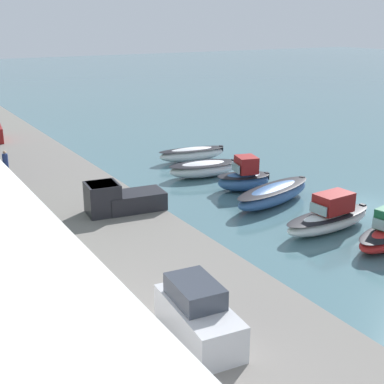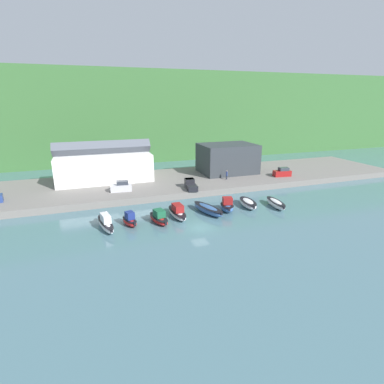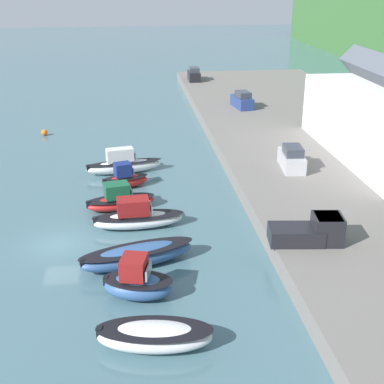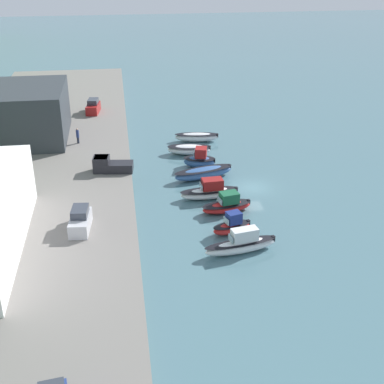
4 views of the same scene
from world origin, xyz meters
TOP-DOWN VIEW (x-y plane):
  - ground_plane at (0.00, 0.00)m, footprint 320.00×320.00m
  - moored_boat_3 at (-2.05, 5.59)m, footprint 2.45×6.94m
  - moored_boat_4 at (3.56, 5.43)m, footprint 4.15×8.02m
  - moored_boat_5 at (7.24, 5.35)m, footprint 3.23×4.57m
  - moored_boat_6 at (11.93, 6.07)m, footprint 3.18×6.29m
  - moored_boat_7 at (16.81, 4.29)m, footprint 2.66×6.61m
  - parked_car_3 at (-9.69, 19.70)m, footprint 4.35×2.18m
  - pickup_truck_0 at (4.26, 16.85)m, footprint 2.49×4.92m
  - person_on_quay at (14.76, 21.17)m, footprint 0.40×0.40m

SIDE VIEW (x-z plane):
  - ground_plane at x=0.00m, z-range 0.00..0.00m
  - moored_boat_7 at x=16.81m, z-range 0.04..1.32m
  - moored_boat_6 at x=11.93m, z-range 0.04..1.34m
  - moored_boat_4 at x=3.56m, z-range 0.04..1.44m
  - moored_boat_3 at x=-2.05m, z-range -0.33..2.03m
  - moored_boat_5 at x=7.24m, z-range -0.35..2.29m
  - pickup_truck_0 at x=4.26m, z-range 1.21..3.11m
  - parked_car_3 at x=-9.69m, z-range 1.18..3.34m
  - person_on_quay at x=14.76m, z-range 1.37..3.51m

